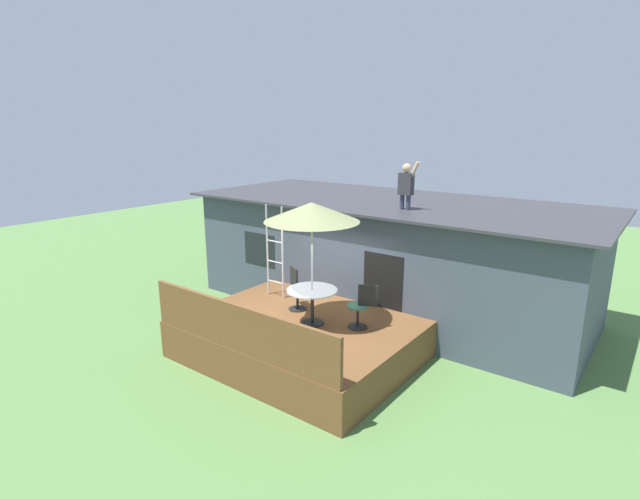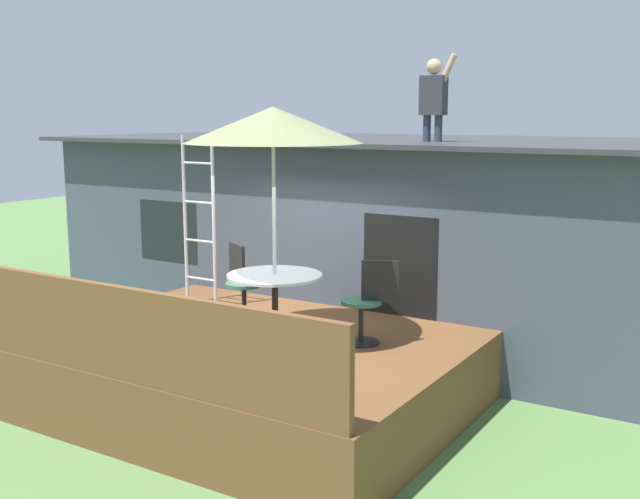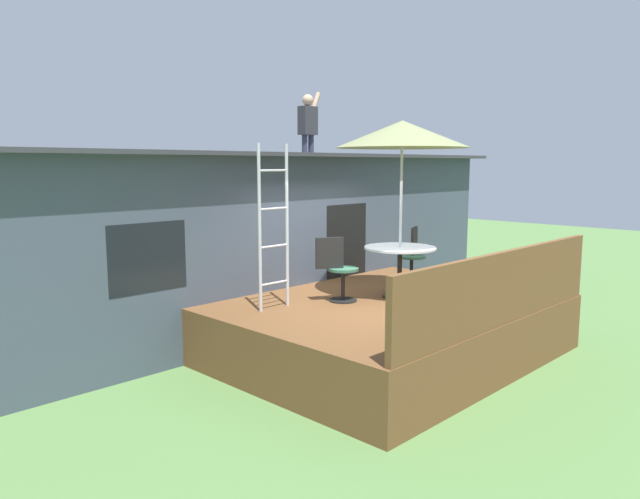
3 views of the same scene
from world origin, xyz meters
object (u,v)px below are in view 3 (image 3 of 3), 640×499
Objects in this scene: patio_table at (400,258)px; step_ladder at (274,227)px; patio_umbrella at (402,134)px; person_figure at (308,120)px; patio_chair_right at (413,256)px; patio_chair_left at (338,270)px.

patio_table is 1.97m from step_ladder.
patio_umbrella is 1.15× the size of step_ladder.
patio_chair_right is at bearing -84.12° from person_figure.
patio_umbrella is at bearing -24.53° from step_ladder.
patio_table is 0.95m from patio_chair_left.
patio_table is at bearing -104.99° from person_figure.
patio_chair_right is (0.92, 0.43, -1.89)m from patio_umbrella.
step_ladder is 2.39× the size of patio_chair_right.
person_figure is at bearing 36.73° from step_ladder.
patio_table is 3.44m from person_figure.
patio_chair_left and patio_chair_right have the same top height.
patio_table is 1.13× the size of patio_chair_right.
patio_chair_left is at bearing 150.32° from patio_umbrella.
patio_chair_left is at bearing 150.32° from patio_table.
patio_chair_left is (0.92, -0.32, -0.64)m from step_ladder.
person_figure reaches higher than patio_table.
patio_chair_right is at bearing -7.66° from step_ladder.
patio_umbrella is (0.00, -0.00, 1.76)m from patio_table.
person_figure reaches higher than step_ladder.
patio_table is at bearing -0.00° from patio_chair_right.
step_ladder is 1.98× the size of person_figure.
person_figure is 3.14m from patio_chair_right.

